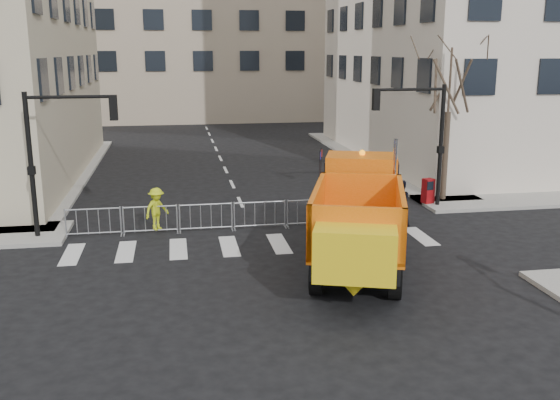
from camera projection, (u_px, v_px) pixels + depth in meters
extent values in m
plane|color=black|center=(287.00, 305.00, 17.16)|extent=(120.00, 120.00, 0.00)
cube|color=gray|center=(250.00, 221.00, 25.28)|extent=(64.00, 5.00, 0.15)
cylinder|color=black|center=(31.00, 168.00, 22.39)|extent=(0.18, 0.18, 5.40)
cylinder|color=black|center=(441.00, 147.00, 27.01)|extent=(0.18, 0.18, 5.40)
cube|color=black|center=(359.00, 235.00, 20.14)|extent=(4.64, 7.90, 0.47)
cylinder|color=black|center=(330.00, 224.00, 23.01)|extent=(0.71, 1.21, 1.15)
cylinder|color=black|center=(391.00, 226.00, 22.69)|extent=(0.71, 1.21, 1.15)
cylinder|color=black|center=(321.00, 259.00, 19.09)|extent=(0.71, 1.21, 1.15)
cylinder|color=black|center=(394.00, 263.00, 18.77)|extent=(0.71, 1.21, 1.15)
cylinder|color=black|center=(317.00, 275.00, 17.78)|extent=(0.71, 1.21, 1.15)
cylinder|color=black|center=(395.00, 279.00, 17.47)|extent=(0.71, 1.21, 1.15)
cube|color=#DF620C|center=(362.00, 191.00, 23.18)|extent=(2.61, 2.28, 1.05)
cube|color=#DF620C|center=(361.00, 182.00, 21.73)|extent=(2.81, 2.34, 1.88)
cylinder|color=silver|center=(394.00, 177.00, 20.73)|extent=(0.15, 0.15, 2.51)
cube|color=#DF620C|center=(358.00, 214.00, 18.47)|extent=(3.92, 5.19, 1.72)
cube|color=yellow|center=(355.00, 254.00, 15.84)|extent=(2.31, 1.65, 1.36)
cube|color=brown|center=(362.00, 206.00, 25.14)|extent=(3.37, 1.62, 1.17)
imported|color=black|center=(343.00, 209.00, 24.24)|extent=(0.69, 0.67, 1.59)
imported|color=black|center=(400.00, 203.00, 24.59)|extent=(0.99, 0.82, 1.86)
imported|color=black|center=(338.00, 204.00, 24.17)|extent=(1.26, 0.97, 1.99)
imported|color=#C1D218|center=(157.00, 209.00, 23.60)|extent=(1.19, 1.14, 1.62)
cube|color=maroon|center=(428.00, 191.00, 27.78)|extent=(0.55, 0.51, 1.10)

